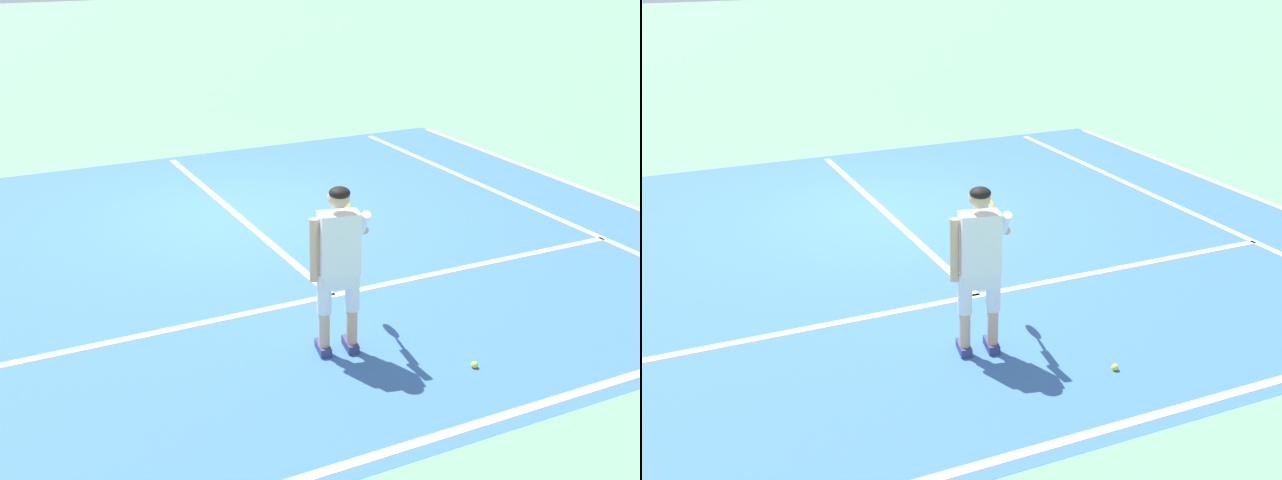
# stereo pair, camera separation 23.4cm
# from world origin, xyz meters

# --- Properties ---
(ground_plane) EXTENTS (80.00, 80.00, 0.00)m
(ground_plane) POSITION_xyz_m (0.00, 0.00, 0.00)
(ground_plane) COLOR #609E70
(court_inner_surface) EXTENTS (10.98, 9.61, 0.00)m
(court_inner_surface) POSITION_xyz_m (0.00, -1.34, 0.00)
(court_inner_surface) COLOR #3866A8
(court_inner_surface) RESTS_ON ground
(line_baseline) EXTENTS (10.98, 0.10, 0.01)m
(line_baseline) POSITION_xyz_m (0.00, -5.95, 0.00)
(line_baseline) COLOR white
(line_baseline) RESTS_ON ground
(line_service) EXTENTS (8.23, 0.10, 0.01)m
(line_service) POSITION_xyz_m (0.00, -3.14, 0.00)
(line_service) COLOR white
(line_service) RESTS_ON ground
(line_centre_service) EXTENTS (0.10, 6.40, 0.01)m
(line_centre_service) POSITION_xyz_m (0.00, 0.06, 0.00)
(line_centre_service) COLOR white
(line_centre_service) RESTS_ON ground
(line_singles_right) EXTENTS (0.10, 9.21, 0.01)m
(line_singles_right) POSITION_xyz_m (4.12, -1.34, 0.00)
(line_singles_right) COLOR white
(line_singles_right) RESTS_ON ground
(line_doubles_right) EXTENTS (0.10, 9.21, 0.01)m
(line_doubles_right) POSITION_xyz_m (5.49, -1.34, 0.00)
(line_doubles_right) COLOR white
(line_doubles_right) RESTS_ON ground
(tennis_player) EXTENTS (0.82, 1.06, 1.71)m
(tennis_player) POSITION_xyz_m (-0.53, -4.30, 0.99)
(tennis_player) COLOR navy
(tennis_player) RESTS_ON ground
(tennis_ball_near_feet) EXTENTS (0.07, 0.07, 0.07)m
(tennis_ball_near_feet) POSITION_xyz_m (0.49, -5.17, 0.03)
(tennis_ball_near_feet) COLOR #CCE02D
(tennis_ball_near_feet) RESTS_ON ground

